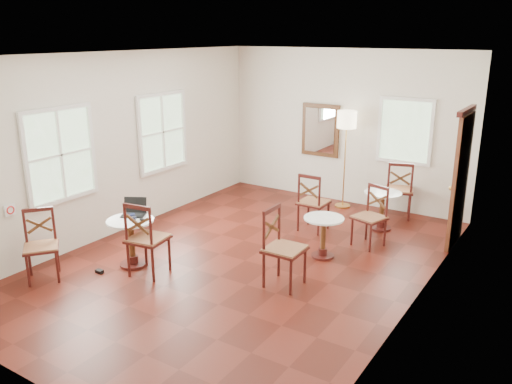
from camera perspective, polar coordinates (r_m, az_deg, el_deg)
ground at (r=7.93m, az=-1.18°, el=-7.46°), size 7.00×7.00×0.00m
room_shell at (r=7.61m, az=-0.49°, el=6.44°), size 5.02×7.02×3.01m
cafe_table_near at (r=7.81m, az=-13.41°, el=-4.82°), size 0.67×0.67×0.71m
cafe_table_mid at (r=7.97m, az=7.34°, el=-4.40°), size 0.60×0.60×0.64m
cafe_table_back at (r=9.27m, az=13.55°, el=-1.53°), size 0.63×0.63×0.67m
chair_near_a at (r=7.46m, az=-11.80°, el=-4.98°), size 0.57×0.57×1.08m
chair_near_b at (r=7.77m, az=-22.34°, el=-5.41°), size 0.64×0.64×0.98m
chair_mid_a at (r=8.98m, az=6.22°, el=-1.11°), size 0.47×0.47×1.02m
chair_mid_b at (r=7.01m, az=2.94°, el=-6.09°), size 0.51×0.51×1.08m
chair_back_a at (r=9.91m, az=15.31°, el=0.26°), size 0.62×0.62×1.07m
chair_back_b at (r=8.50m, az=12.34°, el=-2.63°), size 0.56×0.56×0.97m
floor_lamp at (r=10.05m, az=9.82°, el=7.07°), size 0.37×0.37×1.88m
laptop at (r=7.91m, az=-13.11°, el=-1.98°), size 0.43×0.41×0.24m
mouse at (r=7.63m, az=-12.27°, el=-2.96°), size 0.11×0.09×0.04m
navy_mug at (r=7.66m, az=-13.29°, el=-2.69°), size 0.12×0.08×0.10m
water_glass at (r=7.53m, az=-13.14°, el=-3.01°), size 0.06×0.06×0.10m
power_adapter at (r=7.87m, az=-16.67°, el=-8.26°), size 0.11×0.07×0.05m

